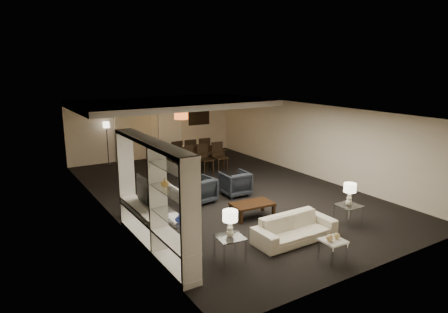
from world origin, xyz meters
The scene contains 35 objects.
floor centered at (0.00, 0.00, 0.00)m, with size 11.00×11.00×0.00m, color black.
ceiling centered at (0.00, 0.00, 2.50)m, with size 7.00×11.00×0.02m, color silver.
wall_back centered at (0.00, 5.50, 1.25)m, with size 7.00×0.02×2.50m, color beige.
wall_front centered at (0.00, -5.50, 1.25)m, with size 7.00×0.02×2.50m, color beige.
wall_left centered at (-3.50, 0.00, 1.25)m, with size 0.02×11.00×2.50m, color beige.
wall_right centered at (3.50, 0.00, 1.25)m, with size 0.02×11.00×2.50m, color beige.
ceiling_soffit centered at (0.00, 3.50, 2.40)m, with size 7.00×4.00×0.20m, color silver.
curtains centered at (-0.90, 5.42, 1.20)m, with size 1.50×0.12×2.40m, color beige.
door centered at (0.70, 5.47, 1.05)m, with size 0.90×0.05×2.10m, color silver.
painting centered at (2.10, 5.46, 1.55)m, with size 0.95×0.04×0.65m, color #142D38.
media_unit centered at (-3.31, -2.60, 1.18)m, with size 0.38×3.40×2.35m, color white, non-canonical shape.
pendant_light centered at (0.30, 3.50, 1.92)m, with size 0.52×0.52×0.24m, color #D8591E.
sofa centered at (-0.50, -3.76, 0.28)m, with size 1.92×0.75×0.56m, color beige.
coffee_table centered at (-0.50, -2.16, 0.19)m, with size 1.06×0.62×0.38m, color black, non-canonical shape.
armchair_left centered at (-1.10, -0.46, 0.36)m, with size 0.76×0.79×0.72m, color black.
armchair_right centered at (0.10, -0.46, 0.36)m, with size 0.76×0.79×0.72m, color black.
side_table_left centered at (-2.20, -3.76, 0.25)m, with size 0.53×0.53×0.49m, color silver, non-canonical shape.
side_table_right centered at (1.20, -3.76, 0.25)m, with size 0.53×0.53×0.49m, color white, non-canonical shape.
table_lamp_left centered at (-2.20, -3.76, 0.77)m, with size 0.30×0.30×0.55m, color beige, non-canonical shape.
table_lamp_right centered at (1.20, -3.76, 0.77)m, with size 0.30×0.30×0.55m, color beige, non-canonical shape.
marble_table centered at (-0.50, -4.86, 0.22)m, with size 0.44×0.44×0.44m, color silver, non-canonical shape.
gold_gourd_a centered at (-0.60, -4.86, 0.51)m, with size 0.14×0.14×0.14m, color tan.
gold_gourd_b centered at (-0.40, -4.86, 0.50)m, with size 0.12×0.12×0.12m, color tan.
television centered at (-3.28, -1.87, 1.06)m, with size 0.14×1.07×0.62m, color black.
vase_blue centered at (-3.31, -3.82, 1.14)m, with size 0.16×0.16×0.16m, color #283FAF.
vase_amber centered at (-3.31, -3.23, 1.65)m, with size 0.17×0.17×0.17m, color gold.
floor_speaker centered at (-3.20, -0.46, 0.62)m, with size 0.14×0.14×1.24m, color black.
dining_table centered at (0.56, 2.78, 0.35)m, with size 1.99×1.11×0.70m, color black.
chair_nl centered at (-0.04, 2.13, 0.52)m, with size 0.48×0.48×1.04m, color black, non-canonical shape.
chair_nm centered at (0.56, 2.13, 0.52)m, with size 0.48×0.48×1.04m, color black, non-canonical shape.
chair_nr centered at (1.16, 2.13, 0.52)m, with size 0.48×0.48×1.04m, color black, non-canonical shape.
chair_fl centered at (-0.04, 3.43, 0.52)m, with size 0.48×0.48×1.04m, color black, non-canonical shape.
chair_fm centered at (0.56, 3.43, 0.52)m, with size 0.48×0.48×1.04m, color black, non-canonical shape.
chair_fr centered at (1.16, 3.43, 0.52)m, with size 0.48×0.48×1.04m, color black, non-canonical shape.
floor_lamp centered at (-2.03, 5.20, 0.83)m, with size 0.24×0.24×1.67m, color black, non-canonical shape.
Camera 1 is at (-6.15, -9.88, 3.82)m, focal length 32.00 mm.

